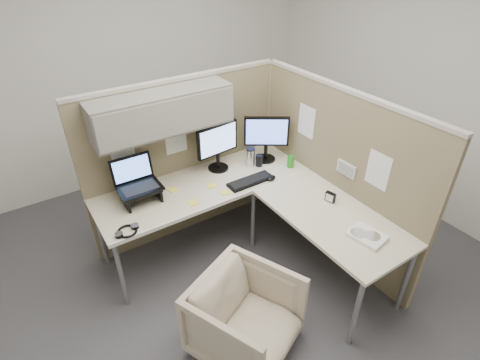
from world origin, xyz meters
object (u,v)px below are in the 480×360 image
office_chair (246,315)px  keyboard (250,181)px  desk (250,201)px  monitor_left (218,144)px

office_chair → keyboard: bearing=30.2°
office_chair → keyboard: keyboard is taller
keyboard → desk: bearing=-125.1°
office_chair → keyboard: (0.69, 0.94, 0.39)m
keyboard → office_chair: bearing=-126.1°
desk → keyboard: (0.14, 0.19, 0.05)m
desk → office_chair: size_ratio=2.87×
office_chair → desk: bearing=29.9°
office_chair → monitor_left: monitor_left is taller
monitor_left → keyboard: (0.12, -0.37, -0.26)m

